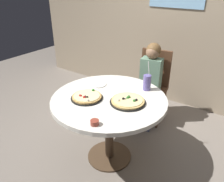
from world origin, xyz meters
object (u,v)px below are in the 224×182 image
plate_small (98,84)px  soda_cup (147,82)px  sauce_bowl (95,122)px  diner_child (148,90)px  dining_table (109,107)px  chair_wooden (153,82)px  pizza_veggie (128,101)px  pizza_cheese (87,97)px

plate_small → soda_cup: bearing=22.0°
sauce_bowl → plate_small: (-0.44, 0.59, -0.02)m
diner_child → dining_table: bearing=-90.8°
dining_table → chair_wooden: size_ratio=1.18×
pizza_veggie → pizza_cheese: (-0.36, -0.16, -0.00)m
soda_cup → sauce_bowl: 0.80m
sauce_bowl → plate_small: bearing=126.4°
dining_table → plate_small: plate_small is taller
dining_table → soda_cup: size_ratio=3.65×
pizza_veggie → diner_child: bearing=102.8°
dining_table → diner_child: bearing=89.2°
sauce_bowl → dining_table: bearing=111.4°
dining_table → chair_wooden: chair_wooden is taller
plate_small → dining_table: bearing=-31.5°
dining_table → soda_cup: soda_cup is taller
dining_table → pizza_veggie: 0.24m
diner_child → sauce_bowl: (0.16, -1.28, 0.29)m
chair_wooden → pizza_veggie: 1.06m
soda_cup → sauce_bowl: bearing=-93.6°
dining_table → pizza_veggie: (0.20, 0.02, 0.13)m
dining_table → pizza_cheese: (-0.16, -0.14, 0.13)m
pizza_cheese → dining_table: bearing=40.0°
pizza_cheese → diner_child: bearing=80.0°
pizza_veggie → sauce_bowl: 0.45m
soda_cup → sauce_bowl: (-0.05, -0.79, -0.06)m
dining_table → pizza_veggie: pizza_veggie is taller
dining_table → plate_small: (-0.27, 0.17, 0.11)m
chair_wooden → sauce_bowl: 1.49m
chair_wooden → plate_small: (-0.26, -0.87, 0.22)m
dining_table → chair_wooden: bearing=90.8°
diner_child → soda_cup: bearing=-67.2°
chair_wooden → pizza_veggie: (0.21, -1.02, 0.24)m
pizza_cheese → pizza_veggie: bearing=23.3°
dining_table → soda_cup: bearing=58.9°
soda_cup → plate_small: 0.53m
pizza_veggie → chair_wooden: bearing=101.9°
plate_small → pizza_veggie: bearing=-17.2°
pizza_cheese → plate_small: 0.32m
pizza_cheese → soda_cup: bearing=52.6°
pizza_cheese → soda_cup: (0.38, 0.50, 0.06)m
chair_wooden → pizza_veggie: chair_wooden is taller
plate_small → chair_wooden: bearing=73.6°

